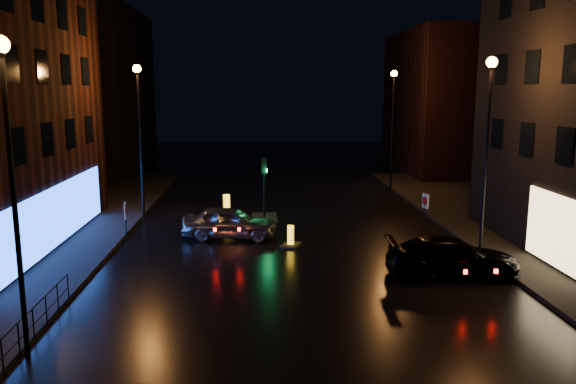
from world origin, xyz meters
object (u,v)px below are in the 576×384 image
Objects in this scene: dark_sedan at (453,257)px; bollard_far at (227,211)px; traffic_signal at (264,210)px; road_sign_left at (125,215)px; bollard_near at (291,242)px; silver_hatchback at (230,222)px; road_sign_right at (425,205)px.

dark_sedan is 3.11× the size of bollard_far.
traffic_signal is 8.70m from road_sign_left.
road_sign_left is (-4.05, -7.06, 1.40)m from bollard_far.
bollard_near is (1.12, -5.57, -0.29)m from traffic_signal.
silver_hatchback is (-1.72, -3.91, 0.26)m from traffic_signal.
bollard_far is 11.29m from road_sign_right.
silver_hatchback is at bearing 17.40° from road_sign_left.
traffic_signal is at bearing 38.66° from dark_sedan.
silver_hatchback is at bearing -17.37° from road_sign_right.
bollard_far reaches higher than bollard_near.
road_sign_right is (6.58, 1.23, 1.40)m from bollard_near.
bollard_near is (-5.97, 4.45, -0.52)m from dark_sedan.
road_sign_right is (9.83, -5.40, 1.34)m from bollard_far.
dark_sedan is at bearing -15.18° from bollard_near.
road_sign_right reaches higher than silver_hatchback.
silver_hatchback is 2.09× the size of road_sign_right.
traffic_signal is at bearing 122.87° from bollard_near.
traffic_signal is 0.68× the size of dark_sedan.
road_sign_right is (13.88, 1.66, -0.06)m from road_sign_left.
bollard_near is at bearing -114.03° from silver_hatchback.
traffic_signal is at bearing -44.18° from road_sign_right.
dark_sedan is at bearing -54.74° from traffic_signal.
traffic_signal is 2.39m from bollard_far.
traffic_signal is 2.64× the size of bollard_near.
dark_sedan is at bearing 69.10° from road_sign_right.
bollard_near is at bearing -88.12° from bollard_far.
bollard_far is at bearing 137.63° from bollard_near.
road_sign_left is (-13.27, 4.02, 0.93)m from dark_sedan.
silver_hatchback reaches higher than dark_sedan.
road_sign_right is at bearing 32.14° from bollard_near.
road_sign_left is at bearing -7.92° from road_sign_right.
road_sign_left is at bearing -135.82° from traffic_signal.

